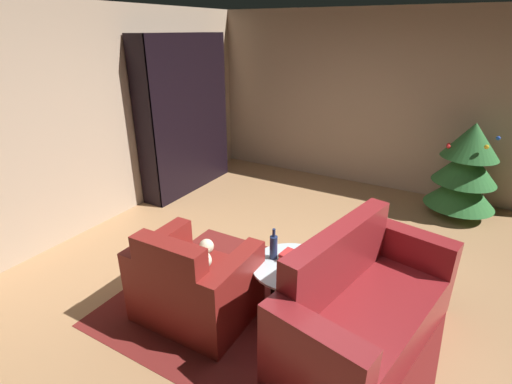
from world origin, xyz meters
name	(u,v)px	position (x,y,z in m)	size (l,w,h in m)	color
ground_plane	(291,283)	(0.00, 0.00, 0.00)	(7.25, 7.25, 0.00)	#A97D53
wall_back	(380,102)	(0.00, 3.05, 1.31)	(5.50, 0.06, 2.63)	tan
wall_left	(87,122)	(-2.72, 0.00, 1.31)	(0.06, 6.17, 2.63)	tan
area_rug	(268,313)	(0.01, -0.49, 0.00)	(2.76, 1.96, 0.01)	maroon
bookshelf_unit	(190,115)	(-2.48, 1.61, 1.13)	(0.36, 1.67, 2.28)	black
armchair_red	(194,285)	(-0.54, -0.83, 0.32)	(0.96, 0.76, 0.87)	maroon
couch_red	(362,308)	(0.79, -0.42, 0.32)	(1.11, 1.84, 0.95)	maroon
coffee_table	(293,269)	(0.17, -0.35, 0.43)	(0.72, 0.72, 0.48)	black
book_stack_on_table	(293,257)	(0.13, -0.30, 0.51)	(0.23, 0.18, 0.07)	tan
bottle_on_table	(274,247)	(-0.03, -0.34, 0.59)	(0.07, 0.07, 0.29)	navy
decorated_tree	(466,169)	(1.31, 2.49, 0.66)	(0.88, 0.88, 1.27)	brown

